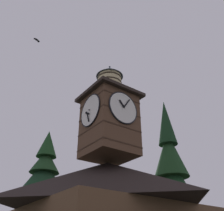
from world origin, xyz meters
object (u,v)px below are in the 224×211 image
at_px(clock_tower, 109,116).
at_px(pine_tree_behind, 40,203).
at_px(moon, 73,182).
at_px(flying_bird_high, 37,40).
at_px(pine_tree_aside, 174,195).

height_order(clock_tower, pine_tree_behind, clock_tower).
distance_m(clock_tower, pine_tree_behind, 9.25).
distance_m(clock_tower, moon, 42.16).
distance_m(clock_tower, flying_bird_high, 9.19).
bearing_deg(pine_tree_behind, moon, -121.55).
distance_m(pine_tree_behind, flying_bird_high, 13.52).
xyz_separation_m(pine_tree_aside, moon, (-7.39, -34.93, 8.96)).
relative_size(pine_tree_aside, flying_bird_high, 30.49).
distance_m(pine_tree_behind, pine_tree_aside, 12.31).
bearing_deg(pine_tree_aside, flying_bird_high, 1.48).
bearing_deg(moon, pine_tree_behind, 58.45).
bearing_deg(pine_tree_aside, moon, -101.95).
bearing_deg(pine_tree_aside, clock_tower, 18.07).
relative_size(pine_tree_behind, pine_tree_aside, 0.70).
height_order(pine_tree_behind, pine_tree_aside, pine_tree_aside).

